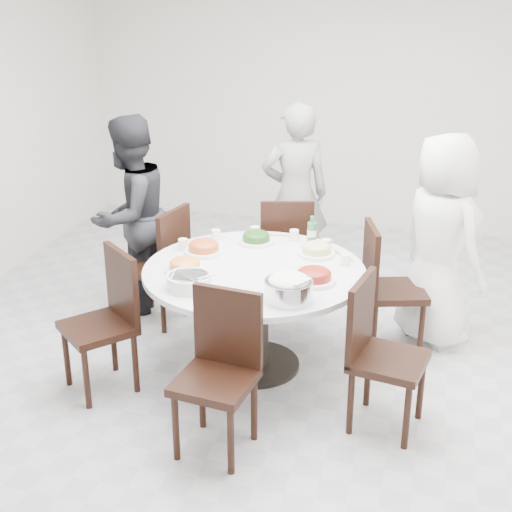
% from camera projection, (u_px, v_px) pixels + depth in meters
% --- Properties ---
extents(floor, '(6.00, 6.00, 0.01)m').
position_uv_depth(floor, '(306.00, 355.00, 5.21)').
color(floor, '#B4B5B9').
rests_on(floor, ground).
extents(wall_back, '(6.00, 0.01, 2.80)m').
position_uv_depth(wall_back, '(364.00, 98.00, 7.39)').
color(wall_back, silver).
rests_on(wall_back, ground).
extents(wall_front, '(6.00, 0.01, 2.80)m').
position_uv_depth(wall_front, '(119.00, 431.00, 1.99)').
color(wall_front, silver).
rests_on(wall_front, ground).
extents(dining_table, '(1.50, 1.50, 0.75)m').
position_uv_depth(dining_table, '(254.00, 318.00, 4.93)').
color(dining_table, white).
rests_on(dining_table, floor).
extents(chair_ne, '(0.52, 0.52, 0.95)m').
position_uv_depth(chair_ne, '(395.00, 288.00, 5.16)').
color(chair_ne, black).
rests_on(chair_ne, floor).
extents(chair_n, '(0.51, 0.51, 0.95)m').
position_uv_depth(chair_n, '(286.00, 250.00, 5.87)').
color(chair_n, black).
rests_on(chair_n, floor).
extents(chair_nw, '(0.49, 0.49, 0.95)m').
position_uv_depth(chair_nw, '(155.00, 265.00, 5.57)').
color(chair_nw, black).
rests_on(chair_nw, floor).
extents(chair_sw, '(0.59, 0.59, 0.95)m').
position_uv_depth(chair_sw, '(97.00, 325.00, 4.62)').
color(chair_sw, black).
rests_on(chair_sw, floor).
extents(chair_s, '(0.47, 0.47, 0.95)m').
position_uv_depth(chair_s, '(215.00, 378.00, 4.01)').
color(chair_s, black).
rests_on(chair_s, floor).
extents(chair_se, '(0.49, 0.49, 0.95)m').
position_uv_depth(chair_se, '(389.00, 358.00, 4.22)').
color(chair_se, black).
rests_on(chair_se, floor).
extents(diner_right, '(0.90, 0.91, 1.58)m').
position_uv_depth(diner_right, '(440.00, 241.00, 5.17)').
color(diner_right, white).
rests_on(diner_right, floor).
extents(diner_middle, '(0.69, 0.58, 1.61)m').
position_uv_depth(diner_middle, '(295.00, 195.00, 6.17)').
color(diner_middle, black).
rests_on(diner_middle, floor).
extents(diner_left, '(0.81, 0.92, 1.60)m').
position_uv_depth(diner_left, '(130.00, 216.00, 5.67)').
color(diner_left, black).
rests_on(diner_left, floor).
extents(dish_greens, '(0.25, 0.25, 0.07)m').
position_uv_depth(dish_greens, '(256.00, 239.00, 5.22)').
color(dish_greens, white).
rests_on(dish_greens, dining_table).
extents(dish_pale, '(0.26, 0.26, 0.07)m').
position_uv_depth(dish_pale, '(317.00, 250.00, 5.00)').
color(dish_pale, white).
rests_on(dish_pale, dining_table).
extents(dish_orange, '(0.28, 0.28, 0.07)m').
position_uv_depth(dish_orange, '(204.00, 248.00, 5.04)').
color(dish_orange, white).
rests_on(dish_orange, dining_table).
extents(dish_redbrown, '(0.28, 0.28, 0.07)m').
position_uv_depth(dish_redbrown, '(314.00, 277.00, 4.56)').
color(dish_redbrown, white).
rests_on(dish_redbrown, dining_table).
extents(dish_tofu, '(0.26, 0.26, 0.07)m').
position_uv_depth(dish_tofu, '(185.00, 267.00, 4.72)').
color(dish_tofu, white).
rests_on(dish_tofu, dining_table).
extents(rice_bowl, '(0.30, 0.30, 0.13)m').
position_uv_depth(rice_bowl, '(289.00, 290.00, 4.30)').
color(rice_bowl, silver).
rests_on(rice_bowl, dining_table).
extents(soup_bowl, '(0.29, 0.29, 0.09)m').
position_uv_depth(soup_bowl, '(189.00, 281.00, 4.48)').
color(soup_bowl, white).
rests_on(soup_bowl, dining_table).
extents(beverage_bottle, '(0.07, 0.07, 0.23)m').
position_uv_depth(beverage_bottle, '(312.00, 231.00, 5.15)').
color(beverage_bottle, '#2C6F3C').
rests_on(beverage_bottle, dining_table).
extents(tea_cups, '(0.07, 0.07, 0.08)m').
position_uv_depth(tea_cups, '(277.00, 234.00, 5.31)').
color(tea_cups, white).
rests_on(tea_cups, dining_table).
extents(chopsticks, '(0.24, 0.04, 0.01)m').
position_uv_depth(chopsticks, '(282.00, 234.00, 5.40)').
color(chopsticks, tan).
rests_on(chopsticks, dining_table).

